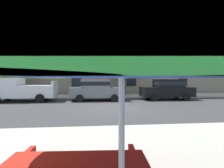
{
  "coord_description": "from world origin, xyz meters",
  "views": [
    {
      "loc": [
        -1.1,
        -10.6,
        1.8
      ],
      "look_at": [
        0.29,
        3.2,
        1.4
      ],
      "focal_mm": 27.45,
      "sensor_mm": 36.0,
      "label": 1
    }
  ],
  "objects_px": {
    "pickup_white": "(20,89)",
    "sedan_black": "(167,89)",
    "sedan_gray": "(97,89)",
    "street_tree_left": "(19,67)",
    "street_tree_middle": "(123,67)",
    "patio_umbrella": "(122,55)"
  },
  "relations": [
    {
      "from": "sedan_gray",
      "to": "street_tree_left",
      "type": "height_order",
      "value": "street_tree_left"
    },
    {
      "from": "sedan_gray",
      "to": "pickup_white",
      "type": "bearing_deg",
      "value": 180.0
    },
    {
      "from": "sedan_black",
      "to": "street_tree_middle",
      "type": "height_order",
      "value": "street_tree_middle"
    },
    {
      "from": "sedan_gray",
      "to": "sedan_black",
      "type": "bearing_deg",
      "value": 0.0
    },
    {
      "from": "street_tree_middle",
      "to": "sedan_gray",
      "type": "bearing_deg",
      "value": -128.55
    },
    {
      "from": "street_tree_middle",
      "to": "patio_umbrella",
      "type": "bearing_deg",
      "value": -99.5
    },
    {
      "from": "sedan_black",
      "to": "patio_umbrella",
      "type": "relative_size",
      "value": 1.13
    },
    {
      "from": "pickup_white",
      "to": "sedan_black",
      "type": "distance_m",
      "value": 12.22
    },
    {
      "from": "patio_umbrella",
      "to": "street_tree_left",
      "type": "bearing_deg",
      "value": 115.52
    },
    {
      "from": "sedan_gray",
      "to": "street_tree_middle",
      "type": "bearing_deg",
      "value": 51.45
    },
    {
      "from": "sedan_black",
      "to": "patio_umbrella",
      "type": "bearing_deg",
      "value": -115.35
    },
    {
      "from": "street_tree_middle",
      "to": "street_tree_left",
      "type": "bearing_deg",
      "value": 179.73
    },
    {
      "from": "sedan_black",
      "to": "street_tree_middle",
      "type": "distance_m",
      "value": 5.31
    },
    {
      "from": "sedan_gray",
      "to": "patio_umbrella",
      "type": "relative_size",
      "value": 1.13
    },
    {
      "from": "pickup_white",
      "to": "patio_umbrella",
      "type": "height_order",
      "value": "patio_umbrella"
    },
    {
      "from": "sedan_black",
      "to": "street_tree_middle",
      "type": "relative_size",
      "value": 0.98
    },
    {
      "from": "sedan_black",
      "to": "street_tree_left",
      "type": "bearing_deg",
      "value": 165.36
    },
    {
      "from": "pickup_white",
      "to": "sedan_black",
      "type": "xyz_separation_m",
      "value": [
        12.22,
        -0.0,
        -0.08
      ]
    },
    {
      "from": "pickup_white",
      "to": "street_tree_left",
      "type": "xyz_separation_m",
      "value": [
        -1.58,
        3.6,
        2.01
      ]
    },
    {
      "from": "pickup_white",
      "to": "street_tree_middle",
      "type": "relative_size",
      "value": 1.14
    },
    {
      "from": "street_tree_left",
      "to": "street_tree_middle",
      "type": "distance_m",
      "value": 10.51
    },
    {
      "from": "street_tree_left",
      "to": "patio_umbrella",
      "type": "relative_size",
      "value": 1.16
    }
  ]
}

